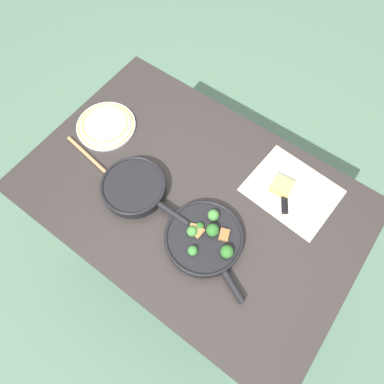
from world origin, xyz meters
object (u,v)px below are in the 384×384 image
wooden_spoon (107,173)px  dinner_plate_stack (106,125)px  skillet_broccoli (205,238)px  grater_knife (284,193)px  cheese_block (281,187)px  skillet_eggs (135,188)px

wooden_spoon → dinner_plate_stack: 0.23m
skillet_broccoli → wooden_spoon: bearing=-155.2°
grater_knife → wooden_spoon: bearing=86.9°
wooden_spoon → skillet_broccoli: bearing=7.9°
skillet_broccoli → cheese_block: 0.36m
wooden_spoon → cheese_block: bearing=37.9°
wooden_spoon → grater_knife: grater_knife is taller
grater_knife → dinner_plate_stack: (-0.76, -0.17, 0.00)m
dinner_plate_stack → skillet_broccoli: bearing=-14.5°
skillet_broccoli → skillet_eggs: (-0.33, 0.01, 0.00)m
skillet_eggs → wooden_spoon: (-0.14, -0.01, -0.02)m
grater_knife → dinner_plate_stack: size_ratio=0.87×
skillet_eggs → cheese_block: 0.56m
skillet_broccoli → wooden_spoon: 0.47m
dinner_plate_stack → cheese_block: bearing=13.6°
wooden_spoon → grater_knife: 0.69m
wooden_spoon → dinner_plate_stack: dinner_plate_stack is taller
skillet_broccoli → dinner_plate_stack: bearing=-170.4°
cheese_block → dinner_plate_stack: cheese_block is taller
skillet_broccoli → dinner_plate_stack: skillet_broccoli is taller
skillet_broccoli → cheese_block: (0.12, 0.34, -0.00)m
grater_knife → cheese_block: size_ratio=2.64×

